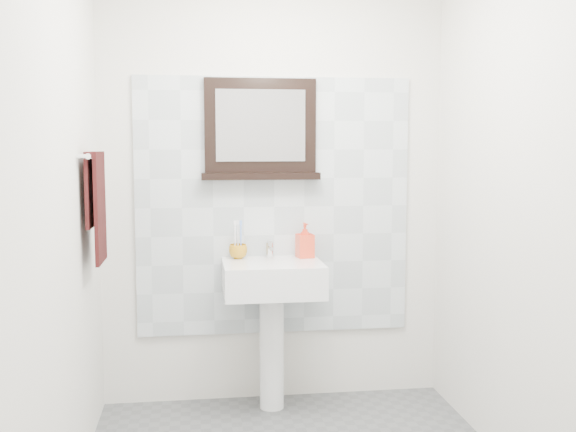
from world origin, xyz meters
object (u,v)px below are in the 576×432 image
object	(u,v)px
soap_dispenser	(305,240)
pedestal_sink	(272,294)
framed_mirror	(260,132)
toothbrush_cup	(238,251)
hand_towel	(96,198)

from	to	relation	value
soap_dispenser	pedestal_sink	bearing A→B (deg)	-159.03
pedestal_sink	framed_mirror	world-z (taller)	framed_mirror
toothbrush_cup	soap_dispenser	xyz separation A→B (m)	(0.39, -0.02, 0.06)
framed_mirror	toothbrush_cup	bearing A→B (deg)	-159.34
toothbrush_cup	framed_mirror	xyz separation A→B (m)	(0.14, 0.05, 0.68)
pedestal_sink	soap_dispenser	world-z (taller)	soap_dispenser
pedestal_sink	soap_dispenser	bearing A→B (deg)	30.50
pedestal_sink	hand_towel	world-z (taller)	hand_towel
soap_dispenser	hand_towel	distance (m)	1.21
pedestal_sink	toothbrush_cup	xyz separation A→B (m)	(-0.18, 0.14, 0.23)
toothbrush_cup	hand_towel	world-z (taller)	hand_towel
toothbrush_cup	framed_mirror	size ratio (longest dim) A/B	0.15
pedestal_sink	hand_towel	xyz separation A→B (m)	(-0.91, -0.27, 0.57)
pedestal_sink	hand_towel	distance (m)	1.10
framed_mirror	hand_towel	world-z (taller)	framed_mirror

